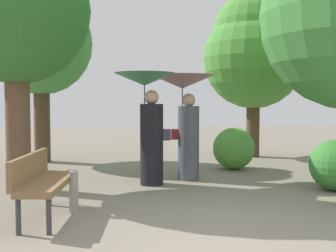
% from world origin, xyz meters
% --- Properties ---
extents(ground_plane, '(40.00, 40.00, 0.00)m').
position_xyz_m(ground_plane, '(0.00, 0.00, 0.00)').
color(ground_plane, gray).
extents(person_left, '(1.09, 1.09, 2.01)m').
position_xyz_m(person_left, '(-0.44, 3.13, 1.34)').
color(person_left, black).
rests_on(person_left, ground).
extents(person_right, '(1.22, 1.22, 2.00)m').
position_xyz_m(person_right, '(0.30, 3.49, 1.43)').
color(person_right, '#474C56').
rests_on(person_right, ground).
extents(park_bench, '(0.68, 1.55, 0.83)m').
position_xyz_m(park_bench, '(-2.01, 1.16, 0.51)').
color(park_bench, '#38383D').
rests_on(park_bench, ground).
extents(tree_mid_left, '(2.51, 2.51, 4.71)m').
position_xyz_m(tree_mid_left, '(-2.73, 6.40, 3.16)').
color(tree_mid_left, '#4C3823').
rests_on(tree_mid_left, ground).
extents(tree_mid_right, '(2.70, 2.70, 4.45)m').
position_xyz_m(tree_mid_right, '(2.78, 6.50, 2.88)').
color(tree_mid_right, '#4C3823').
rests_on(tree_mid_right, ground).
extents(bush_path_right, '(0.85, 0.85, 0.85)m').
position_xyz_m(bush_path_right, '(2.61, 2.15, 0.43)').
color(bush_path_right, '#387F33').
rests_on(bush_path_right, ground).
extents(bush_far_side, '(0.92, 0.92, 0.92)m').
position_xyz_m(bush_far_side, '(1.62, 4.54, 0.46)').
color(bush_far_side, '#4C9338').
rests_on(bush_far_side, ground).
extents(path_marker_post, '(0.12, 0.12, 0.57)m').
position_xyz_m(path_marker_post, '(-1.63, 1.35, 0.28)').
color(path_marker_post, gray).
rests_on(path_marker_post, ground).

